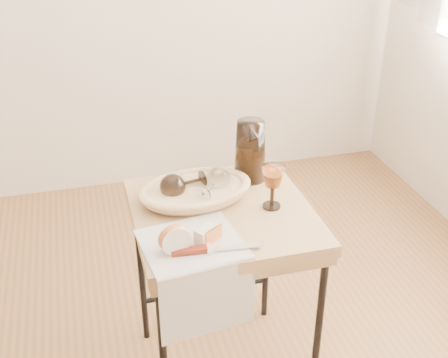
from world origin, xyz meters
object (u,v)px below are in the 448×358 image
object	(u,v)px
tea_towel	(192,244)
wine_goblet	(272,187)
side_table	(222,297)
pitcher	(250,151)
goblet_lying_a	(186,183)
apple_half	(174,238)
goblet_lying_b	(212,186)
bread_basket	(196,192)
table_knife	(214,248)

from	to	relation	value
tea_towel	wine_goblet	bearing A→B (deg)	17.93
side_table	pitcher	size ratio (longest dim) A/B	2.81
goblet_lying_a	apple_half	xyz separation A→B (m)	(-0.09, -0.28, -0.01)
pitcher	goblet_lying_b	bearing A→B (deg)	-161.28
goblet_lying_b	pitcher	bearing A→B (deg)	-14.31
bread_basket	goblet_lying_b	distance (m)	0.06
pitcher	table_knife	bearing A→B (deg)	-135.01
side_table	goblet_lying_a	world-z (taller)	goblet_lying_a
side_table	table_knife	world-z (taller)	table_knife
wine_goblet	table_knife	world-z (taller)	wine_goblet
pitcher	apple_half	xyz separation A→B (m)	(-0.33, -0.35, -0.06)
tea_towel	pitcher	world-z (taller)	pitcher
side_table	tea_towel	xyz separation A→B (m)	(-0.13, -0.16, 0.35)
goblet_lying_b	goblet_lying_a	bearing A→B (deg)	108.72
bread_basket	side_table	bearing A→B (deg)	-60.66
side_table	apple_half	bearing A→B (deg)	-136.04
goblet_lying_b	wine_goblet	size ratio (longest dim) A/B	0.90
tea_towel	bread_basket	size ratio (longest dim) A/B	0.85
apple_half	table_knife	size ratio (longest dim) A/B	0.36
goblet_lying_b	apple_half	xyz separation A→B (m)	(-0.17, -0.25, -0.00)
bread_basket	wine_goblet	world-z (taller)	wine_goblet
table_knife	goblet_lying_a	bearing A→B (deg)	97.17
bread_basket	goblet_lying_b	bearing A→B (deg)	-29.33
pitcher	table_knife	xyz separation A→B (m)	(-0.22, -0.38, -0.09)
side_table	table_knife	bearing A→B (deg)	-111.19
apple_half	side_table	bearing A→B (deg)	32.92
wine_goblet	apple_half	bearing A→B (deg)	-155.46
side_table	goblet_lying_b	size ratio (longest dim) A/B	5.37
side_table	table_knife	distance (m)	0.43
side_table	tea_towel	world-z (taller)	tea_towel
wine_goblet	tea_towel	bearing A→B (deg)	-155.04
side_table	pitcher	world-z (taller)	pitcher
bread_basket	goblet_lying_a	distance (m)	0.04
side_table	tea_towel	size ratio (longest dim) A/B	2.53
bread_basket	wine_goblet	distance (m)	0.25
bread_basket	goblet_lying_b	xyz separation A→B (m)	(0.05, -0.02, 0.03)
apple_half	tea_towel	bearing A→B (deg)	11.26
tea_towel	apple_half	size ratio (longest dim) A/B	3.07
tea_towel	goblet_lying_b	distance (m)	0.26
tea_towel	table_knife	distance (m)	0.07
goblet_lying_a	wine_goblet	size ratio (longest dim) A/B	0.93
pitcher	table_knife	distance (m)	0.45
bread_basket	apple_half	distance (m)	0.29
goblet_lying_a	bread_basket	bearing A→B (deg)	139.96
tea_towel	goblet_lying_a	size ratio (longest dim) A/B	2.05
side_table	table_knife	xyz separation A→B (m)	(-0.08, -0.21, 0.37)
goblet_lying_b	wine_goblet	distance (m)	0.19
goblet_lying_a	goblet_lying_b	size ratio (longest dim) A/B	1.03
tea_towel	goblet_lying_b	bearing A→B (deg)	56.00
tea_towel	wine_goblet	xyz separation A→B (m)	(0.28, 0.13, 0.07)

